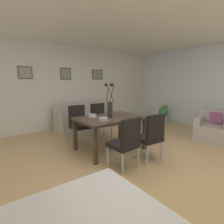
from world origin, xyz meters
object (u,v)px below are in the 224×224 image
Objects in this scene: dining_chair_near_right at (79,122)px; bowl_near_right at (92,115)px; dining_table at (110,121)px; sofa at (85,120)px; dining_chair_near_left at (126,141)px; bowl_near_left at (104,119)px; dining_chair_far_right at (100,119)px; armchair at (214,129)px; framed_picture_center at (66,74)px; framed_picture_right at (97,75)px; potted_plant at (164,113)px; centerpiece_vase at (110,104)px; framed_picture_left at (25,73)px; dining_chair_far_left at (151,135)px.

dining_chair_near_right is 5.41× the size of bowl_near_right.
sofa is at bearing 78.44° from dining_table.
dining_chair_near_left reaches higher than bowl_near_left.
bowl_near_right is (0.02, -0.65, 0.27)m from dining_chair_near_right.
armchair is at bearing -40.91° from dining_chair_far_right.
framed_picture_center reaches higher than framed_picture_right.
potted_plant is at bearing -37.33° from framed_picture_right.
armchair is at bearing -22.61° from centerpiece_vase.
centerpiece_vase reaches higher than dining_chair_near_left.
sofa is (0.72, 1.03, -0.23)m from dining_chair_near_right.
framed_picture_center is (1.17, 0.00, -0.00)m from framed_picture_left.
dining_chair_far_right is at bearing -45.29° from framed_picture_left.
bowl_near_left is at bearing -108.35° from sofa.
framed_picture_left is (-0.86, 2.61, 0.97)m from bowl_near_left.
framed_picture_center reaches higher than dining_chair_far_left.
framed_picture_left reaches higher than dining_chair_near_left.
centerpiece_vase reaches higher than dining_table.
framed_picture_right is (0.88, 3.30, 1.24)m from dining_chair_far_left.
centerpiece_vase is 2.49m from framed_picture_center.
dining_chair_near_left is 1.08m from centerpiece_vase.
potted_plant is at bearing 0.81° from dining_chair_near_right.
framed_picture_left is 0.55× the size of potted_plant.
centerpiece_vase reaches higher than bowl_near_right.
dining_chair_near_right is 2.51× the size of framed_picture_left.
bowl_near_right is (-0.32, 0.22, -0.24)m from centerpiece_vase.
dining_chair_far_left is 1.32m from bowl_near_right.
dining_chair_near_right reaches higher than dining_table.
framed_picture_left is (-1.47, 3.30, 1.24)m from dining_chair_far_left.
bowl_near_right is 0.25× the size of potted_plant.
potted_plant is (2.78, 0.03, -0.14)m from dining_chair_far_right.
centerpiece_vase is 3.29m from potted_plant.
bowl_near_right is at bearing 118.13° from dining_chair_far_left.
bowl_near_left is 0.09× the size of sofa.
bowl_near_right is 2.39m from framed_picture_center.
potted_plant is (3.09, 0.92, -0.28)m from dining_table.
dining_chair_near_left is 1.37× the size of potted_plant.
dining_chair_near_left is 2.88m from armchair.
centerpiece_vase is (-0.29, 0.92, 0.51)m from dining_chair_far_left.
framed_picture_left is at bearing 161.07° from potted_plant.
dining_table is 3.86× the size of framed_picture_center.
sofa is 4.54× the size of framed_picture_right.
dining_chair_near_left is at bearing -108.88° from dining_chair_far_right.
framed_picture_center reaches higher than sofa.
framed_picture_right is (0.78, 0.48, 1.47)m from sofa.
framed_picture_center reaches higher than bowl_near_right.
centerpiece_vase is at bearing -34.84° from bowl_near_right.
dining_chair_far_left is 1.09m from centerpiece_vase.
dining_chair_near_left is at bearing 176.58° from armchair.
potted_plant is (2.79, 1.84, -0.14)m from dining_chair_far_left.
bowl_near_right is 0.18× the size of armchair.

